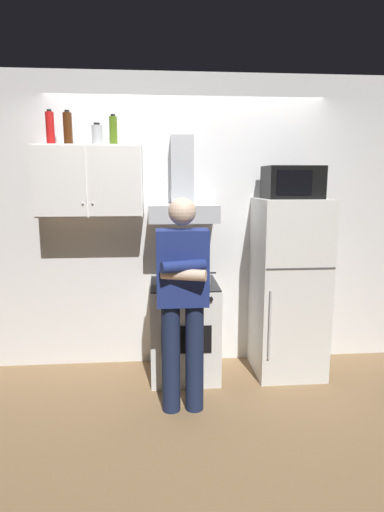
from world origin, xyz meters
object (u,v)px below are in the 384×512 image
object	(u,v)px
cooking_pot	(200,278)
stove_oven	(184,329)
refrigerator	(288,287)
bottle_canister_steel	(97,135)
person_standing	(183,298)
range_hood	(183,199)
bottle_olive_oil	(113,131)
bottle_soda_red	(50,128)
bottle_rum_dark	(68,129)
microwave	(292,182)
upper_cabinet	(90,181)

from	to	relation	value
cooking_pot	stove_oven	bearing A→B (deg)	137.51
refrigerator	bottle_canister_steel	size ratio (longest dim) A/B	8.72
refrigerator	person_standing	bearing A→B (deg)	-148.77
range_hood	bottle_olive_oil	bearing A→B (deg)	176.05
bottle_soda_red	bottle_olive_oil	size ratio (longest dim) A/B	1.10
refrigerator	person_standing	xyz separation A→B (m)	(-1.00, -0.61, 0.10)
refrigerator	bottle_rum_dark	xyz separation A→B (m)	(-1.91, 0.12, 1.38)
range_hood	person_standing	xyz separation A→B (m)	(-0.05, -0.73, -0.70)
stove_oven	bottle_olive_oil	xyz separation A→B (m)	(-0.59, 0.17, 1.74)
range_hood	bottle_canister_steel	xyz separation A→B (m)	(-0.72, -0.00, 0.54)
range_hood	bottle_canister_steel	size ratio (longest dim) A/B	4.09
range_hood	bottle_olive_oil	size ratio (longest dim) A/B	2.87
stove_oven	bottle_soda_red	xyz separation A→B (m)	(-1.11, 0.13, 1.75)
bottle_olive_oil	range_hood	bearing A→B (deg)	-3.95
range_hood	stove_oven	bearing A→B (deg)	-90.00
bottle_rum_dark	bottle_olive_oil	bearing A→B (deg)	7.62
stove_oven	person_standing	world-z (taller)	person_standing
person_standing	bottle_rum_dark	distance (m)	1.73
bottle_soda_red	bottle_canister_steel	distance (m)	0.39
refrigerator	microwave	distance (m)	0.94
upper_cabinet	bottle_canister_steel	size ratio (longest dim) A/B	4.91
range_hood	cooking_pot	distance (m)	0.72
microwave	bottle_rum_dark	xyz separation A→B (m)	(-1.91, 0.10, 0.44)
upper_cabinet	bottle_soda_red	size ratio (longest dim) A/B	3.14
refrigerator	bottle_soda_red	world-z (taller)	bottle_soda_red
person_standing	bottle_rum_dark	xyz separation A→B (m)	(-0.91, 0.72, 1.28)
bottle_rum_dark	bottle_olive_oil	world-z (taller)	bottle_rum_dark
cooking_pot	bottle_rum_dark	distance (m)	1.68
microwave	bottle_rum_dark	world-z (taller)	bottle_rum_dark
upper_cabinet	microwave	bearing A→B (deg)	-3.48
stove_oven	bottle_rum_dark	bearing A→B (deg)	173.04
person_standing	range_hood	bearing A→B (deg)	86.09
refrigerator	range_hood	bearing A→B (deg)	172.45
cooking_pot	bottle_soda_red	distance (m)	1.78
bottle_soda_red	bottle_olive_oil	distance (m)	0.52
upper_cabinet	bottle_rum_dark	world-z (taller)	bottle_rum_dark
refrigerator	cooking_pot	size ratio (longest dim) A/B	5.80
microwave	person_standing	bearing A→B (deg)	-148.00
range_hood	bottle_rum_dark	size ratio (longest dim) A/B	2.66
bottle_soda_red	person_standing	bearing A→B (deg)	-34.61
person_standing	bottle_canister_steel	xyz separation A→B (m)	(-0.67, 0.73, 1.23)
cooking_pot	bottle_canister_steel	distance (m)	1.49
stove_oven	cooking_pot	bearing A→B (deg)	-42.49
upper_cabinet	bottle_soda_red	world-z (taller)	bottle_soda_red
upper_cabinet	bottle_soda_red	bearing A→B (deg)	179.83
bottle_canister_steel	range_hood	bearing A→B (deg)	0.28
stove_oven	bottle_soda_red	distance (m)	2.08
stove_oven	bottle_rum_dark	distance (m)	2.00
upper_cabinet	bottle_olive_oil	distance (m)	0.47
refrigerator	upper_cabinet	bearing A→B (deg)	175.93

